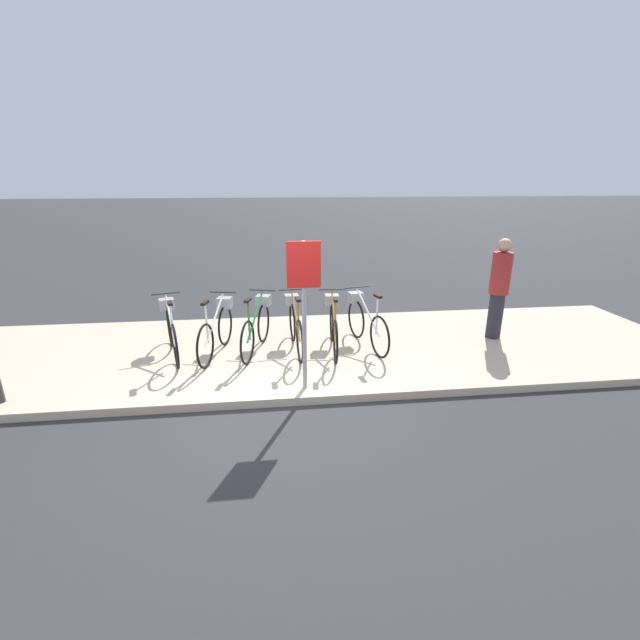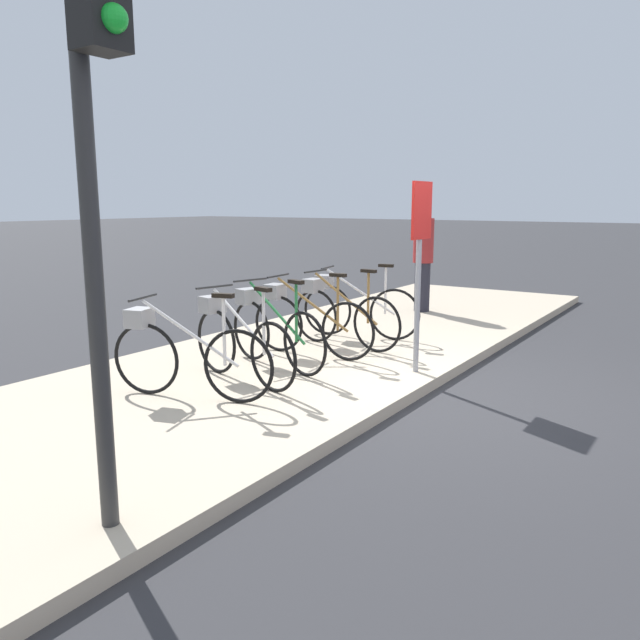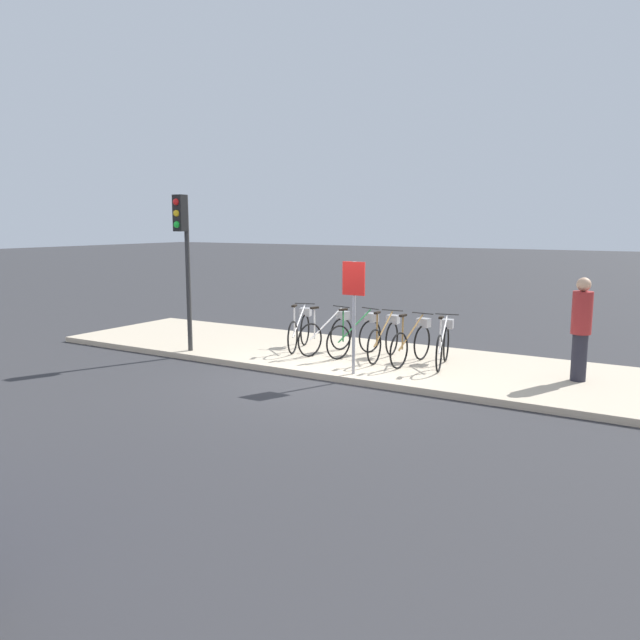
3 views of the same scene
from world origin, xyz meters
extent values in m
plane|color=#2D2D30|center=(0.00, 0.00, 0.00)|extent=(120.00, 120.00, 0.00)
cube|color=#B7A88E|center=(0.00, 1.78, 0.06)|extent=(14.63, 3.55, 0.12)
torus|color=black|center=(-1.50, 1.19, 0.47)|extent=(0.24, 0.68, 0.70)
torus|color=black|center=(-1.78, 2.12, 0.47)|extent=(0.24, 0.68, 0.70)
cylinder|color=silver|center=(-1.64, 1.65, 0.75)|extent=(0.32, 0.95, 0.59)
cylinder|color=silver|center=(-1.54, 1.32, 0.79)|extent=(0.04, 0.04, 0.63)
cube|color=black|center=(-1.54, 1.32, 1.12)|extent=(0.13, 0.21, 0.04)
cylinder|color=#262626|center=(-1.78, 2.12, 1.07)|extent=(0.45, 0.16, 0.02)
cube|color=gray|center=(-1.80, 2.16, 0.87)|extent=(0.29, 0.26, 0.18)
torus|color=black|center=(-1.05, 1.15, 0.47)|extent=(0.19, 0.69, 0.70)
torus|color=black|center=(-0.83, 2.09, 0.47)|extent=(0.19, 0.69, 0.70)
cylinder|color=silver|center=(-0.94, 1.62, 0.75)|extent=(0.25, 0.97, 0.59)
cylinder|color=silver|center=(-1.02, 1.28, 0.79)|extent=(0.04, 0.04, 0.63)
cube|color=black|center=(-1.02, 1.28, 1.12)|extent=(0.11, 0.21, 0.04)
cylinder|color=#262626|center=(-0.83, 2.09, 1.07)|extent=(0.45, 0.12, 0.02)
cube|color=gray|center=(-0.82, 2.14, 0.87)|extent=(0.28, 0.25, 0.18)
torus|color=black|center=(-0.41, 1.21, 0.47)|extent=(0.21, 0.69, 0.70)
torus|color=black|center=(-0.17, 2.15, 0.47)|extent=(0.21, 0.69, 0.70)
cylinder|color=#267238|center=(-0.29, 1.68, 0.75)|extent=(0.28, 0.96, 0.59)
cylinder|color=#267238|center=(-0.38, 1.34, 0.79)|extent=(0.04, 0.04, 0.63)
cube|color=black|center=(-0.38, 1.34, 1.12)|extent=(0.12, 0.21, 0.04)
cylinder|color=#262626|center=(-0.17, 2.15, 1.07)|extent=(0.45, 0.14, 0.02)
cube|color=gray|center=(-0.16, 2.20, 0.87)|extent=(0.28, 0.25, 0.18)
torus|color=black|center=(0.41, 1.17, 0.47)|extent=(0.08, 0.70, 0.70)
torus|color=black|center=(0.34, 2.14, 0.47)|extent=(0.08, 0.70, 0.70)
cylinder|color=olive|center=(0.37, 1.65, 0.75)|extent=(0.10, 0.98, 0.59)
cylinder|color=olive|center=(0.40, 1.30, 0.79)|extent=(0.03, 0.03, 0.63)
cube|color=black|center=(0.40, 1.30, 1.12)|extent=(0.08, 0.20, 0.04)
cylinder|color=#262626|center=(0.34, 2.14, 1.07)|extent=(0.46, 0.05, 0.02)
cube|color=gray|center=(0.34, 2.19, 0.87)|extent=(0.25, 0.22, 0.18)
torus|color=black|center=(0.96, 1.09, 0.47)|extent=(0.09, 0.70, 0.70)
torus|color=black|center=(1.04, 2.05, 0.47)|extent=(0.09, 0.70, 0.70)
cylinder|color=olive|center=(1.00, 1.57, 0.75)|extent=(0.11, 0.98, 0.59)
cylinder|color=olive|center=(0.97, 1.22, 0.79)|extent=(0.03, 0.03, 0.63)
cube|color=black|center=(0.97, 1.22, 1.12)|extent=(0.09, 0.20, 0.04)
cylinder|color=#262626|center=(1.04, 2.05, 1.07)|extent=(0.46, 0.06, 0.02)
cube|color=gray|center=(1.04, 2.10, 0.87)|extent=(0.26, 0.22, 0.18)
torus|color=black|center=(1.71, 1.22, 0.47)|extent=(0.18, 0.70, 0.70)
torus|color=black|center=(1.51, 2.17, 0.47)|extent=(0.18, 0.70, 0.70)
cylinder|color=silver|center=(1.61, 1.70, 0.75)|extent=(0.24, 0.97, 0.59)
cylinder|color=silver|center=(1.68, 1.35, 0.79)|extent=(0.04, 0.04, 0.63)
cube|color=black|center=(1.68, 1.35, 1.12)|extent=(0.11, 0.21, 0.04)
cylinder|color=#262626|center=(1.51, 2.17, 1.07)|extent=(0.45, 0.12, 0.02)
cube|color=gray|center=(1.50, 2.22, 0.87)|extent=(0.28, 0.25, 0.18)
cylinder|color=#23232D|center=(4.02, 1.88, 0.54)|extent=(0.26, 0.26, 0.83)
cylinder|color=maroon|center=(4.02, 1.88, 1.32)|extent=(0.34, 0.34, 0.74)
sphere|color=tan|center=(4.02, 1.88, 1.81)|extent=(0.24, 0.24, 0.24)
cylinder|color=#2D2D2D|center=(-3.60, 0.35, 1.77)|extent=(0.10, 0.10, 3.31)
sphere|color=green|center=(-3.60, 0.07, 2.82)|extent=(0.14, 0.14, 0.14)
cylinder|color=#99999E|center=(0.41, 0.30, 1.15)|extent=(0.06, 0.06, 2.05)
cube|color=red|center=(0.41, 0.28, 1.87)|extent=(0.44, 0.03, 0.60)
camera|label=1|loc=(0.00, -5.09, 2.94)|focal=24.00mm
camera|label=2|loc=(-5.70, -2.51, 1.96)|focal=35.00mm
camera|label=3|loc=(5.61, -9.55, 2.86)|focal=35.00mm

